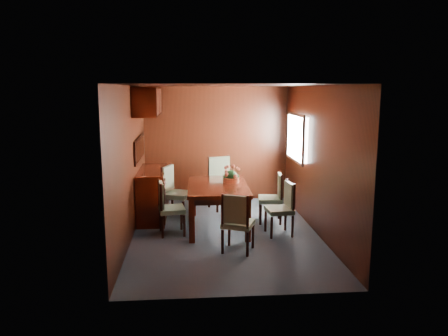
{
  "coord_description": "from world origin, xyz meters",
  "views": [
    {
      "loc": [
        -0.58,
        -6.88,
        2.34
      ],
      "look_at": [
        0.0,
        0.23,
        1.05
      ],
      "focal_mm": 35.0,
      "sensor_mm": 36.0,
      "label": 1
    }
  ],
  "objects": [
    {
      "name": "chair_right_near",
      "position": [
        0.93,
        -0.13,
        0.49
      ],
      "size": [
        0.44,
        0.45,
        0.88
      ],
      "rotation": [
        0.0,
        0.0,
        1.66
      ],
      "color": "black",
      "rests_on": "ground"
    },
    {
      "name": "ground",
      "position": [
        0.0,
        0.0,
        0.0
      ],
      "size": [
        4.5,
        4.5,
        0.0
      ],
      "primitive_type": "plane",
      "color": "#333C45",
      "rests_on": "ground"
    },
    {
      "name": "dining_table",
      "position": [
        -0.1,
        0.31,
        0.64
      ],
      "size": [
        1.04,
        1.62,
        0.75
      ],
      "rotation": [
        0.0,
        0.0,
        -0.03
      ],
      "color": "#360F06",
      "rests_on": "ground"
    },
    {
      "name": "chair_right_far",
      "position": [
        0.92,
        0.55,
        0.5
      ],
      "size": [
        0.46,
        0.47,
        0.89
      ],
      "rotation": [
        0.0,
        0.0,
        1.44
      ],
      "color": "black",
      "rests_on": "ground"
    },
    {
      "name": "flower_centerpiece",
      "position": [
        0.14,
        0.47,
        0.89
      ],
      "size": [
        0.3,
        0.3,
        0.3
      ],
      "color": "#BD5F39",
      "rests_on": "dining_table"
    },
    {
      "name": "chair_left_far",
      "position": [
        -0.87,
        0.87,
        0.55
      ],
      "size": [
        0.59,
        0.61,
        1.0
      ],
      "rotation": [
        0.0,
        0.0,
        -1.95
      ],
      "color": "black",
      "rests_on": "ground"
    },
    {
      "name": "chair_left_near",
      "position": [
        -0.93,
        0.02,
        0.49
      ],
      "size": [
        0.46,
        0.47,
        0.89
      ],
      "rotation": [
        0.0,
        0.0,
        -1.43
      ],
      "color": "black",
      "rests_on": "ground"
    },
    {
      "name": "chair_foot",
      "position": [
        0.06,
        1.57,
        0.58
      ],
      "size": [
        0.62,
        0.61,
        1.04
      ],
      "rotation": [
        0.0,
        0.0,
        3.49
      ],
      "color": "black",
      "rests_on": "ground"
    },
    {
      "name": "sideboard",
      "position": [
        -1.25,
        1.0,
        0.45
      ],
      "size": [
        0.48,
        1.4,
        0.9
      ],
      "primitive_type": "cube",
      "color": "#360F06",
      "rests_on": "ground"
    },
    {
      "name": "room_shell",
      "position": [
        -0.1,
        0.33,
        1.63
      ],
      "size": [
        3.06,
        4.52,
        2.41
      ],
      "color": "black",
      "rests_on": "ground"
    },
    {
      "name": "chair_head",
      "position": [
        0.1,
        -0.88,
        0.49
      ],
      "size": [
        0.54,
        0.53,
        0.89
      ],
      "rotation": [
        0.0,
        0.0,
        -0.37
      ],
      "color": "black",
      "rests_on": "ground"
    }
  ]
}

